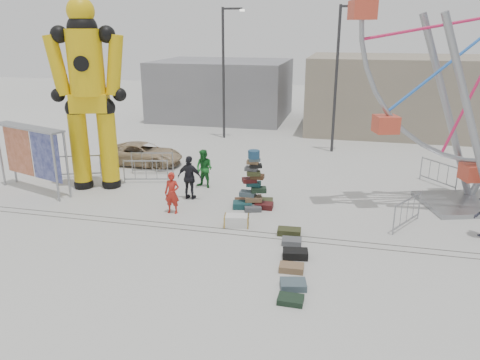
% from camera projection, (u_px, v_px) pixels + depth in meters
% --- Properties ---
extents(ground, '(90.00, 90.00, 0.00)m').
position_uv_depth(ground, '(222.00, 241.00, 15.72)').
color(ground, '#9E9E99').
rests_on(ground, ground).
extents(track_line_near, '(40.00, 0.04, 0.01)m').
position_uv_depth(track_line_near, '(227.00, 234.00, 16.28)').
color(track_line_near, '#47443F').
rests_on(track_line_near, ground).
extents(track_line_far, '(40.00, 0.04, 0.01)m').
position_uv_depth(track_line_far, '(230.00, 229.00, 16.65)').
color(track_line_far, '#47443F').
rests_on(track_line_far, ground).
extents(building_right, '(12.00, 8.00, 5.00)m').
position_uv_depth(building_right, '(398.00, 94.00, 31.91)').
color(building_right, gray).
rests_on(building_right, ground).
extents(building_left, '(10.00, 8.00, 4.40)m').
position_uv_depth(building_left, '(223.00, 89.00, 36.69)').
color(building_left, gray).
rests_on(building_left, ground).
extents(lamp_post_right, '(1.41, 0.25, 8.00)m').
position_uv_depth(lamp_post_right, '(338.00, 72.00, 25.67)').
color(lamp_post_right, '#2D2D30').
rests_on(lamp_post_right, ground).
extents(lamp_post_left, '(1.41, 0.25, 8.00)m').
position_uv_depth(lamp_post_left, '(225.00, 67.00, 29.05)').
color(lamp_post_left, '#2D2D30').
rests_on(lamp_post_left, ground).
extents(suitcase_tower, '(1.67, 1.47, 2.33)m').
position_uv_depth(suitcase_tower, '(253.00, 191.00, 18.58)').
color(suitcase_tower, '#174246').
rests_on(suitcase_tower, ground).
extents(crash_test_dummy, '(3.28, 1.52, 8.28)m').
position_uv_depth(crash_test_dummy, '(88.00, 89.00, 19.70)').
color(crash_test_dummy, black).
rests_on(crash_test_dummy, ground).
extents(banner_scaffold, '(3.98, 1.91, 2.88)m').
position_uv_depth(banner_scaffold, '(30.00, 143.00, 19.85)').
color(banner_scaffold, gray).
rests_on(banner_scaffold, ground).
extents(steamer_trunk, '(0.95, 0.65, 0.41)m').
position_uv_depth(steamer_trunk, '(237.00, 221.00, 16.86)').
color(steamer_trunk, silver).
rests_on(steamer_trunk, ground).
extents(row_case_0, '(0.83, 0.51, 0.22)m').
position_uv_depth(row_case_0, '(289.00, 232.00, 16.21)').
color(row_case_0, '#34381C').
rests_on(row_case_0, ground).
extents(row_case_1, '(0.68, 0.52, 0.18)m').
position_uv_depth(row_case_1, '(292.00, 241.00, 15.51)').
color(row_case_1, '#525559').
rests_on(row_case_1, ground).
extents(row_case_2, '(0.85, 0.60, 0.26)m').
position_uv_depth(row_case_2, '(295.00, 254.00, 14.57)').
color(row_case_2, black).
rests_on(row_case_2, ground).
extents(row_case_3, '(0.74, 0.49, 0.20)m').
position_uv_depth(row_case_3, '(291.00, 268.00, 13.78)').
color(row_case_3, olive).
rests_on(row_case_3, ground).
extents(row_case_4, '(0.81, 0.69, 0.20)m').
position_uv_depth(row_case_4, '(293.00, 285.00, 12.89)').
color(row_case_4, '#42555E').
rests_on(row_case_4, ground).
extents(row_case_5, '(0.68, 0.50, 0.16)m').
position_uv_depth(row_case_5, '(291.00, 300.00, 12.21)').
color(row_case_5, black).
rests_on(row_case_5, ground).
extents(barricade_dummy_a, '(1.91, 0.80, 1.10)m').
position_uv_depth(barricade_dummy_a, '(79.00, 166.00, 22.25)').
color(barricade_dummy_a, gray).
rests_on(barricade_dummy_a, ground).
extents(barricade_dummy_b, '(1.97, 0.54, 1.10)m').
position_uv_depth(barricade_dummy_b, '(152.00, 163.00, 22.80)').
color(barricade_dummy_b, gray).
rests_on(barricade_dummy_b, ground).
extents(barricade_dummy_c, '(1.96, 0.58, 1.10)m').
position_uv_depth(barricade_dummy_c, '(146.00, 171.00, 21.46)').
color(barricade_dummy_c, gray).
rests_on(barricade_dummy_c, ground).
extents(barricade_wheel_front, '(1.11, 1.77, 1.10)m').
position_uv_depth(barricade_wheel_front, '(407.00, 212.00, 16.72)').
color(barricade_wheel_front, gray).
rests_on(barricade_wheel_front, ground).
extents(barricade_wheel_back, '(1.36, 1.60, 1.10)m').
position_uv_depth(barricade_wheel_back, '(438.00, 173.00, 21.15)').
color(barricade_wheel_back, gray).
rests_on(barricade_wheel_back, ground).
extents(pedestrian_red, '(0.59, 0.39, 1.62)m').
position_uv_depth(pedestrian_red, '(172.00, 193.00, 17.89)').
color(pedestrian_red, '#AF2219').
rests_on(pedestrian_red, ground).
extents(pedestrian_green, '(1.00, 0.88, 1.72)m').
position_uv_depth(pedestrian_green, '(204.00, 169.00, 20.77)').
color(pedestrian_green, '#196724').
rests_on(pedestrian_green, ground).
extents(pedestrian_black, '(1.12, 0.56, 1.85)m').
position_uv_depth(pedestrian_black, '(190.00, 178.00, 19.33)').
color(pedestrian_black, black).
rests_on(pedestrian_black, ground).
extents(parked_suv, '(4.23, 2.11, 1.15)m').
position_uv_depth(parked_suv, '(143.00, 154.00, 24.32)').
color(parked_suv, tan).
rests_on(parked_suv, ground).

